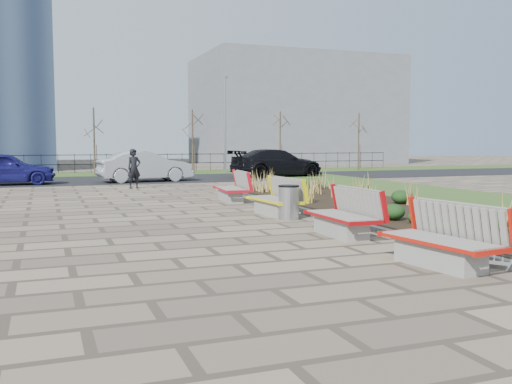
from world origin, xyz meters
name	(u,v)px	position (x,y,z in m)	size (l,w,h in m)	color
ground	(234,265)	(0.00, 0.00, 0.00)	(120.00, 120.00, 0.00)	#85725B
planting_bed	(388,211)	(6.25, 5.00, 0.05)	(4.50, 18.00, 0.10)	black
planting_curb	(314,214)	(3.92, 5.00, 0.07)	(0.16, 18.00, 0.15)	gray
grass_verge_far	(93,174)	(0.00, 28.00, 0.02)	(80.00, 5.00, 0.04)	#33511E
road	(102,180)	(0.00, 22.00, 0.01)	(80.00, 7.00, 0.02)	black
bench_a	(439,236)	(3.00, -1.33, 0.50)	(0.90, 2.10, 1.00)	red
bench_b	(341,213)	(3.00, 1.88, 0.50)	(0.90, 2.10, 1.00)	#B50C10
bench_c	(274,197)	(3.00, 5.61, 0.50)	(0.90, 2.10, 1.00)	yellow
bench_d	(230,187)	(3.00, 9.48, 0.50)	(0.90, 2.10, 1.00)	red
litter_bin	(289,203)	(3.03, 4.69, 0.44)	(0.52, 0.52, 0.87)	#B2B2B7
pedestrian	(134,169)	(0.78, 16.12, 0.86)	(0.62, 0.41, 1.71)	black
car_blue	(4,168)	(-4.59, 20.09, 0.79)	(1.81, 4.49, 1.53)	navy
car_silver	(145,166)	(1.92, 20.06, 0.79)	(1.62, 4.65, 1.53)	#96989D
car_black	(277,163)	(9.67, 21.44, 0.81)	(2.21, 5.43, 1.58)	black
tree_c	(94,141)	(0.00, 26.50, 2.04)	(1.40, 1.40, 4.00)	#4C3D2D
tree_d	(193,141)	(6.00, 26.50, 2.04)	(1.40, 1.40, 4.00)	#4C3D2D
tree_e	(280,142)	(12.00, 26.50, 2.04)	(1.40, 1.40, 4.00)	#4C3D2D
tree_f	(359,142)	(18.00, 26.50, 2.04)	(1.40, 1.40, 4.00)	#4C3D2D
lamp_east	(225,126)	(8.00, 26.00, 3.04)	(0.24, 0.60, 6.00)	gray
railing_fence	(91,163)	(0.00, 29.50, 0.64)	(44.00, 0.10, 1.20)	black
building_grey	(294,111)	(20.00, 42.00, 5.00)	(18.00, 12.00, 10.00)	slate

